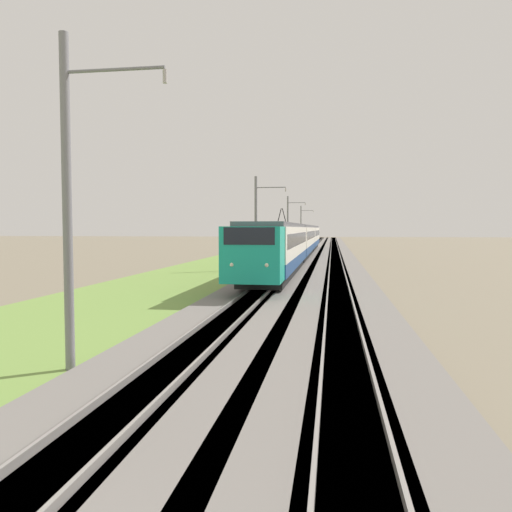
{
  "coord_description": "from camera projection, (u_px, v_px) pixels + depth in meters",
  "views": [
    {
      "loc": [
        -2.17,
        -3.59,
        3.47
      ],
      "look_at": [
        21.2,
        0.0,
        2.14
      ],
      "focal_mm": 35.0,
      "sensor_mm": 36.0,
      "label": 1
    }
  ],
  "objects": [
    {
      "name": "catenary_mast_far",
      "position": [
        288.0,
        224.0,
        68.57
      ],
      "size": [
        0.22,
        2.56,
        7.86
      ],
      "color": "slate",
      "rests_on": "ground"
    },
    {
      "name": "catenary_mast_near",
      "position": [
        70.0,
        201.0,
        11.57
      ],
      "size": [
        0.22,
        2.56,
        7.94
      ],
      "color": "slate",
      "rests_on": "ground"
    },
    {
      "name": "passenger_train",
      "position": [
        298.0,
        239.0,
        53.0
      ],
      "size": [
        62.92,
        2.84,
        4.88
      ],
      "rotation": [
        0.0,
        0.0,
        3.14
      ],
      "color": "#19A88E",
      "rests_on": "ground"
    },
    {
      "name": "track_adjacent",
      "position": [
        335.0,
        260.0,
        51.62
      ],
      "size": [
        240.0,
        1.57,
        0.45
      ],
      "color": "#4C4238",
      "rests_on": "ground"
    },
    {
      "name": "ballast_main",
      "position": [
        298.0,
        260.0,
        52.21
      ],
      "size": [
        240.0,
        4.4,
        0.3
      ],
      "color": "slate",
      "rests_on": "ground"
    },
    {
      "name": "catenary_mast_mid",
      "position": [
        257.0,
        222.0,
        40.08
      ],
      "size": [
        0.22,
        2.56,
        7.62
      ],
      "color": "slate",
      "rests_on": "ground"
    },
    {
      "name": "track_main",
      "position": [
        298.0,
        260.0,
        52.21
      ],
      "size": [
        240.0,
        1.57,
        0.45
      ],
      "color": "#4C4238",
      "rests_on": "ground"
    },
    {
      "name": "grass_verge",
      "position": [
        242.0,
        260.0,
        53.11
      ],
      "size": [
        240.0,
        9.13,
        0.12
      ],
      "color": "olive",
      "rests_on": "ground"
    },
    {
      "name": "catenary_mast_distant",
      "position": [
        301.0,
        225.0,
        97.07
      ],
      "size": [
        0.22,
        2.56,
        7.82
      ],
      "color": "slate",
      "rests_on": "ground"
    },
    {
      "name": "ballast_adjacent",
      "position": [
        335.0,
        260.0,
        51.62
      ],
      "size": [
        240.0,
        4.4,
        0.3
      ],
      "color": "slate",
      "rests_on": "ground"
    }
  ]
}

